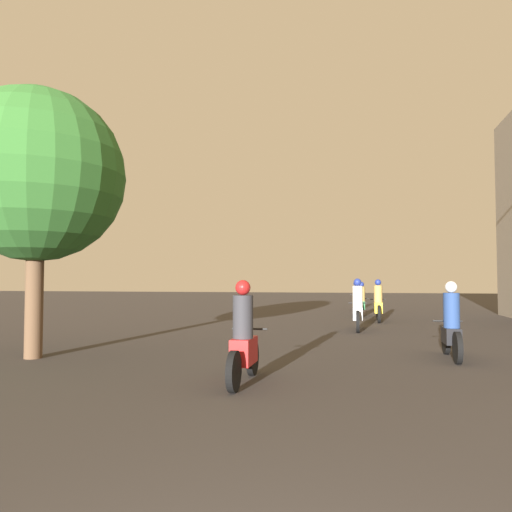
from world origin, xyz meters
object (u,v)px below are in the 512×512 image
object	(u,v)px
motorcycle_red	(244,342)
street_tree	(37,176)
motorcycle_silver	(358,310)
motorcycle_yellow	(378,305)
motorcycle_orange	(356,299)
motorcycle_black	(451,328)
motorcycle_green	(361,302)

from	to	relation	value
motorcycle_red	street_tree	bearing A→B (deg)	158.10
motorcycle_silver	motorcycle_yellow	size ratio (longest dim) A/B	1.05
motorcycle_orange	motorcycle_red	bearing A→B (deg)	-104.23
motorcycle_orange	street_tree	distance (m)	18.95
motorcycle_black	motorcycle_orange	bearing A→B (deg)	92.67
motorcycle_silver	motorcycle_green	world-z (taller)	motorcycle_silver
motorcycle_black	motorcycle_orange	world-z (taller)	motorcycle_black
motorcycle_black	street_tree	distance (m)	9.22
motorcycle_yellow	motorcycle_silver	bearing A→B (deg)	-106.35
motorcycle_yellow	motorcycle_orange	distance (m)	6.90
motorcycle_orange	street_tree	xyz separation A→B (m)	(-6.49, -17.52, 3.20)
motorcycle_black	motorcycle_orange	distance (m)	16.01
motorcycle_yellow	street_tree	bearing A→B (deg)	-128.71
motorcycle_red	motorcycle_green	distance (m)	15.15
motorcycle_green	motorcycle_orange	world-z (taller)	motorcycle_green
motorcycle_red	street_tree	world-z (taller)	street_tree
motorcycle_green	motorcycle_red	bearing A→B (deg)	-88.31
motorcycle_silver	motorcycle_orange	bearing A→B (deg)	88.83
motorcycle_yellow	street_tree	distance (m)	13.35
street_tree	motorcycle_red	bearing A→B (deg)	-17.92
motorcycle_red	motorcycle_yellow	size ratio (longest dim) A/B	0.93
motorcycle_black	motorcycle_silver	world-z (taller)	motorcycle_silver
motorcycle_orange	motorcycle_black	bearing A→B (deg)	-92.11
motorcycle_black	motorcycle_orange	size ratio (longest dim) A/B	0.95
motorcycle_green	motorcycle_silver	bearing A→B (deg)	-82.46
motorcycle_green	motorcycle_orange	xyz separation A→B (m)	(-0.27, 4.05, 0.01)
motorcycle_orange	street_tree	size ratio (longest dim) A/B	0.36
motorcycle_yellow	street_tree	world-z (taller)	street_tree
motorcycle_red	motorcycle_black	size ratio (longest dim) A/B	1.00
motorcycle_black	motorcycle_orange	xyz separation A→B (m)	(-2.01, 15.88, -0.02)
motorcycle_orange	street_tree	world-z (taller)	street_tree
motorcycle_yellow	motorcycle_orange	xyz separation A→B (m)	(-0.89, 6.85, -0.03)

